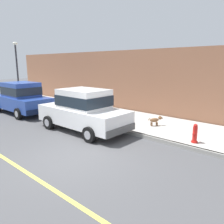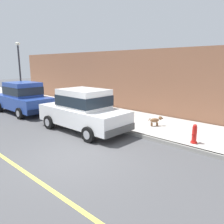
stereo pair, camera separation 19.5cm
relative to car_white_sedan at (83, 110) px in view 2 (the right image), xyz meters
name	(u,v)px [view 2 (the right image)]	position (x,y,z in m)	size (l,w,h in m)	color
ground_plane	(74,157)	(-2.18, -2.13, -0.98)	(80.00, 80.00, 0.00)	#4C4C4F
curb	(134,134)	(1.02, -2.13, -0.91)	(0.16, 64.00, 0.14)	gray
sidewalk	(157,126)	(2.82, -2.13, -0.91)	(3.60, 64.00, 0.14)	#B7B5AD
lane_centre_line	(28,174)	(-3.78, -2.13, -0.98)	(0.12, 57.60, 0.01)	#E0D64C
car_white_sedan	(83,110)	(0.00, 0.00, 0.00)	(2.07, 4.62, 1.92)	white
car_blue_sedan	(23,97)	(-0.11, 5.66, 0.00)	(2.06, 4.61, 1.92)	#28479E
dog_brown	(156,120)	(2.52, -2.27, -0.55)	(0.65, 0.48, 0.49)	brown
fire_hydrant	(194,134)	(1.47, -4.58, -0.51)	(0.34, 0.24, 0.72)	red
street_lamp	(19,65)	(1.37, 8.94, 1.92)	(0.36, 0.36, 4.42)	#2D2D33
building_facade	(102,79)	(4.92, 3.79, 0.94)	(0.50, 20.00, 3.84)	#8C5B42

